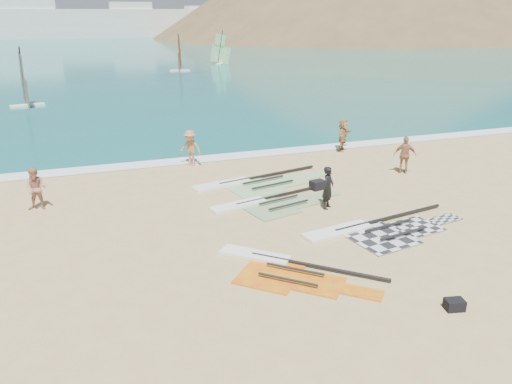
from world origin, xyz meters
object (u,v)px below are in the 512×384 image
object	(u,v)px
rig_red	(282,268)
person_wetsuit	(328,188)
rig_orange	(268,204)
beachgoer_mid	(190,148)
beachgoer_right	(343,135)
rig_green	(253,183)
gear_bag_far	(454,305)
gear_bag_near	(318,185)
beachgoer_left	(36,189)
rig_grey	(375,230)
beachgoer_back	(405,155)

from	to	relation	value
rig_red	person_wetsuit	world-z (taller)	person_wetsuit
rig_orange	beachgoer_mid	size ratio (longest dim) A/B	3.17
beachgoer_right	rig_green	bearing A→B (deg)	164.14
beachgoer_mid	gear_bag_far	bearing A→B (deg)	-37.89
gear_bag_near	beachgoer_mid	world-z (taller)	beachgoer_mid
person_wetsuit	beachgoer_right	xyz separation A→B (m)	(4.81, 7.62, 0.04)
rig_green	beachgoer_left	bearing A→B (deg)	168.08
rig_red	beachgoer_mid	xyz separation A→B (m)	(-0.25, 11.73, 0.86)
gear_bag_near	beachgoer_right	distance (m)	6.92
rig_red	person_wetsuit	bearing A→B (deg)	90.47
rig_grey	rig_green	world-z (taller)	same
rig_grey	beachgoer_back	size ratio (longest dim) A/B	3.55
gear_bag_far	rig_green	bearing A→B (deg)	98.65
beachgoer_left	rig_green	bearing A→B (deg)	14.66
rig_red	beachgoer_left	size ratio (longest dim) A/B	2.68
rig_grey	gear_bag_near	distance (m)	4.75
rig_grey	rig_red	world-z (taller)	rig_grey
rig_grey	beachgoer_left	bearing A→B (deg)	141.77
rig_grey	beachgoer_right	bearing A→B (deg)	57.91
person_wetsuit	beachgoer_left	distance (m)	11.49
beachgoer_left	beachgoer_mid	world-z (taller)	beachgoer_mid
gear_bag_near	beachgoer_left	distance (m)	11.62
person_wetsuit	beachgoer_mid	size ratio (longest dim) A/B	0.94
rig_red	beachgoer_left	distance (m)	10.67
rig_grey	rig_orange	xyz separation A→B (m)	(-2.72, 3.69, -0.00)
rig_red	beachgoer_back	bearing A→B (deg)	79.14
beachgoer_left	beachgoer_right	world-z (taller)	beachgoer_right
beachgoer_right	rig_orange	bearing A→B (deg)	177.26
beachgoer_mid	beachgoer_back	xyz separation A→B (m)	(9.47, -4.72, -0.01)
rig_grey	gear_bag_near	xyz separation A→B (m)	(0.01, 4.75, 0.15)
gear_bag_near	beachgoer_right	size ratio (longest dim) A/B	0.35
beachgoer_left	beachgoer_right	distance (m)	16.19
gear_bag_near	gear_bag_far	xyz separation A→B (m)	(-0.76, -9.77, -0.05)
rig_green	rig_red	xyz separation A→B (m)	(-1.76, -7.85, -0.00)
beachgoer_left	rig_orange	bearing A→B (deg)	-2.05
rig_orange	gear_bag_far	xyz separation A→B (m)	(1.97, -8.72, 0.10)
person_wetsuit	beachgoer_right	distance (m)	9.01
beachgoer_mid	beachgoer_back	bearing A→B (deg)	11.86
beachgoer_left	rig_grey	bearing A→B (deg)	-14.33
gear_bag_near	rig_red	bearing A→B (deg)	-124.14
rig_red	beachgoer_back	size ratio (longest dim) A/B	2.56
gear_bag_far	rig_orange	bearing A→B (deg)	102.70
gear_bag_near	rig_grey	bearing A→B (deg)	-90.08
beachgoer_mid	rig_grey	bearing A→B (deg)	-27.92
beachgoer_right	person_wetsuit	bearing A→B (deg)	-168.29
person_wetsuit	beachgoer_back	distance (m)	6.30
rig_grey	beachgoer_right	xyz separation A→B (m)	(4.20, 10.20, 0.85)
rig_grey	rig_orange	size ratio (longest dim) A/B	1.11
gear_bag_far	person_wetsuit	distance (m)	7.65
rig_red	gear_bag_near	bearing A→B (deg)	97.78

